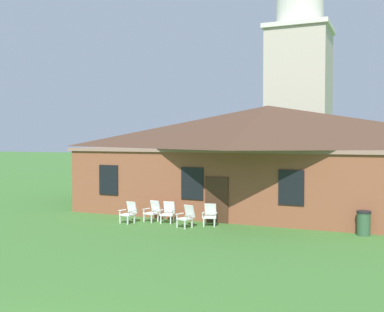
# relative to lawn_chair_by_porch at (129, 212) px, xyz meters

# --- Properties ---
(brick_building) EXTENTS (19.15, 10.40, 5.63)m
(brick_building) POSITION_rel_lawn_chair_by_porch_xyz_m (4.75, 6.63, 2.37)
(brick_building) COLOR brown
(brick_building) RESTS_ON ground
(dome_tower) EXTENTS (5.18, 5.18, 18.71)m
(dome_tower) POSITION_rel_lawn_chair_by_porch_xyz_m (3.78, 20.67, 8.03)
(dome_tower) COLOR #BCB29E
(dome_tower) RESTS_ON ground
(lawn_chair_by_porch) EXTENTS (0.72, 0.76, 0.96)m
(lawn_chair_by_porch) POSITION_rel_lawn_chair_by_porch_xyz_m (0.00, 0.00, 0.00)
(lawn_chair_by_porch) COLOR white
(lawn_chair_by_porch) RESTS_ON ground
(lawn_chair_near_door) EXTENTS (0.73, 0.77, 0.96)m
(lawn_chair_near_door) POSITION_rel_lawn_chair_by_porch_xyz_m (0.82, 0.75, 0.00)
(lawn_chair_near_door) COLOR white
(lawn_chair_near_door) RESTS_ON ground
(lawn_chair_left_end) EXTENTS (0.70, 0.74, 0.96)m
(lawn_chair_left_end) POSITION_rel_lawn_chair_by_porch_xyz_m (1.61, 0.75, 0.00)
(lawn_chair_left_end) COLOR white
(lawn_chair_left_end) RESTS_ON ground
(lawn_chair_middle) EXTENTS (0.77, 0.82, 0.96)m
(lawn_chair_middle) POSITION_rel_lawn_chair_by_porch_xyz_m (2.85, 0.06, 0.00)
(lawn_chair_middle) COLOR silver
(lawn_chair_middle) RESTS_ON ground
(lawn_chair_right_end) EXTENTS (0.74, 0.79, 0.96)m
(lawn_chair_right_end) POSITION_rel_lawn_chair_by_porch_xyz_m (3.62, 0.87, 0.00)
(lawn_chair_right_end) COLOR silver
(lawn_chair_right_end) RESTS_ON ground
(trash_bin) EXTENTS (0.56, 0.56, 0.98)m
(trash_bin) POSITION_rel_lawn_chair_by_porch_xyz_m (9.98, 1.33, -0.00)
(trash_bin) COLOR #335638
(trash_bin) RESTS_ON ground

